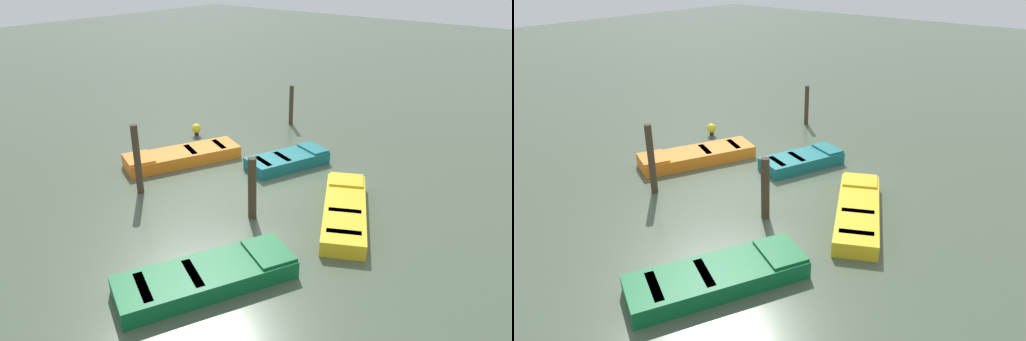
# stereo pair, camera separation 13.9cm
# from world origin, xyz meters

# --- Properties ---
(ground_plane) EXTENTS (80.00, 80.00, 0.00)m
(ground_plane) POSITION_xyz_m (0.00, 0.00, 0.00)
(ground_plane) COLOR #475642
(rowboat_yellow) EXTENTS (3.89, 2.77, 0.46)m
(rowboat_yellow) POSITION_xyz_m (0.26, 3.27, 0.22)
(rowboat_yellow) COLOR gold
(rowboat_yellow) RESTS_ON ground_plane
(rowboat_teal) EXTENTS (2.94, 1.99, 0.46)m
(rowboat_teal) POSITION_xyz_m (-1.54, 0.11, 0.22)
(rowboat_teal) COLOR #14666B
(rowboat_teal) RESTS_ON ground_plane
(rowboat_orange) EXTENTS (4.01, 2.62, 0.46)m
(rowboat_orange) POSITION_xyz_m (0.45, -2.89, 0.22)
(rowboat_orange) COLOR orange
(rowboat_orange) RESTS_ON ground_plane
(rowboat_green) EXTENTS (4.02, 2.81, 0.46)m
(rowboat_green) POSITION_xyz_m (4.60, 2.41, 0.22)
(rowboat_green) COLOR #0F602D
(rowboat_green) RESTS_ON ground_plane
(mooring_piling_far_right) EXTENTS (0.20, 0.20, 2.11)m
(mooring_piling_far_right) POSITION_xyz_m (2.78, -2.15, 1.06)
(mooring_piling_far_right) COLOR #423323
(mooring_piling_far_right) RESTS_ON ground_plane
(mooring_piling_far_left) EXTENTS (0.23, 0.23, 1.73)m
(mooring_piling_far_left) POSITION_xyz_m (1.81, 1.34, 0.86)
(mooring_piling_far_left) COLOR #423323
(mooring_piling_far_left) RESTS_ON ground_plane
(mooring_piling_near_left) EXTENTS (0.17, 0.17, 1.61)m
(mooring_piling_near_left) POSITION_xyz_m (-5.12, -2.31, 0.81)
(mooring_piling_near_left) COLOR #423323
(mooring_piling_near_left) RESTS_ON ground_plane
(marker_buoy) EXTENTS (0.36, 0.36, 0.48)m
(marker_buoy) POSITION_xyz_m (-1.65, -4.33, 0.29)
(marker_buoy) COLOR #262626
(marker_buoy) RESTS_ON ground_plane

